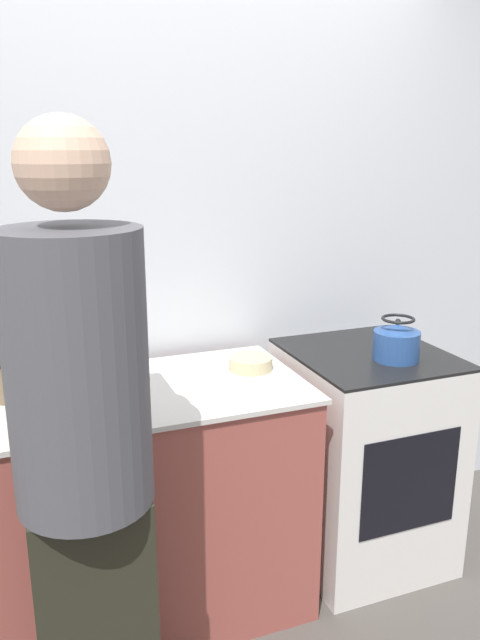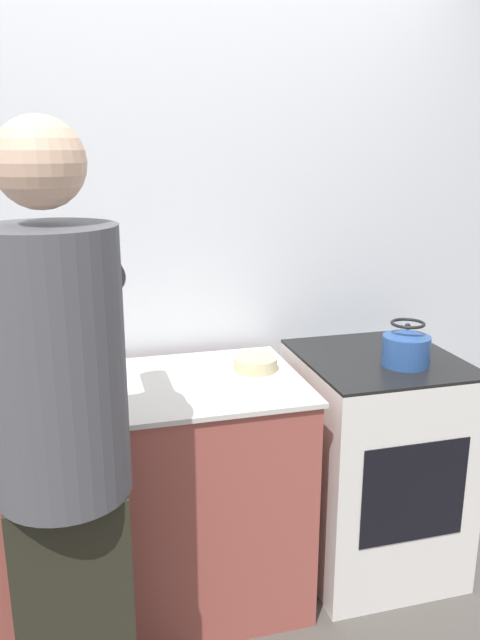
# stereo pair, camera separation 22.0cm
# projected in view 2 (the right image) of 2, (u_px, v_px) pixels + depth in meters

# --- Properties ---
(wall_back) EXTENTS (8.00, 0.05, 2.60)m
(wall_back) POSITION_uv_depth(u_px,v_px,m) (165.00, 260.00, 2.59)
(wall_back) COLOR silver
(wall_back) RESTS_ON ground_plane
(counter) EXTENTS (1.56, 0.65, 0.91)m
(counter) POSITION_uv_depth(u_px,v_px,m) (98.00, 504.00, 2.34)
(counter) COLOR #9E4C42
(counter) RESTS_ON ground_plane
(oven) EXTENTS (0.62, 0.66, 0.93)m
(oven) POSITION_uv_depth(u_px,v_px,m) (373.00, 461.00, 2.64)
(oven) COLOR silver
(oven) RESTS_ON ground_plane
(person) EXTENTS (0.40, 0.63, 1.83)m
(person) POSITION_uv_depth(u_px,v_px,m) (63.00, 442.00, 1.66)
(person) COLOR black
(person) RESTS_ON ground_plane
(cutting_board) EXTENTS (0.28, 0.22, 0.02)m
(cutting_board) POSITION_uv_depth(u_px,v_px,m) (55.00, 407.00, 2.06)
(cutting_board) COLOR #A87A4C
(cutting_board) RESTS_ON counter
(knife) EXTENTS (0.20, 0.11, 0.01)m
(knife) POSITION_uv_depth(u_px,v_px,m) (43.00, 407.00, 2.03)
(knife) COLOR silver
(knife) RESTS_ON cutting_board
(kettle) EXTENTS (0.18, 0.18, 0.17)m
(kettle) POSITION_uv_depth(u_px,v_px,m) (406.00, 347.00, 2.41)
(kettle) COLOR #284C8C
(kettle) RESTS_ON oven
(bowl_prep) EXTENTS (0.17, 0.17, 0.05)m
(bowl_prep) POSITION_uv_depth(u_px,v_px,m) (255.00, 364.00, 2.43)
(bowl_prep) COLOR #C6B789
(bowl_prep) RESTS_ON counter
(canister_jar) EXTENTS (0.12, 0.12, 0.14)m
(canister_jar) POSITION_uv_depth(u_px,v_px,m) (14.00, 371.00, 2.21)
(canister_jar) COLOR #756047
(canister_jar) RESTS_ON counter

